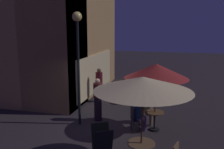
{
  "coord_description": "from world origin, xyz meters",
  "views": [
    {
      "loc": [
        -8.28,
        -2.95,
        3.78
      ],
      "look_at": [
        0.74,
        -0.53,
        1.95
      ],
      "focal_mm": 38.79,
      "sensor_mm": 36.0,
      "label": 1
    }
  ],
  "objects_px": {
    "patio_umbrella_0": "(156,71)",
    "patron_seated_2": "(147,89)",
    "cafe_chair_4": "(124,89)",
    "street_lamp_near_corner": "(78,44)",
    "patron_seated_0": "(138,114)",
    "cafe_chair_1": "(148,109)",
    "patron_seated_3": "(125,87)",
    "menu_sandwich_board": "(102,141)",
    "patron_standing_4": "(99,85)",
    "cafe_table_0": "(155,117)",
    "patron_standing_5": "(98,100)",
    "patron_seated_1": "(149,107)",
    "patio_umbrella_1": "(143,84)",
    "cafe_chair_3": "(150,92)",
    "cafe_table_1": "(141,149)",
    "cafe_table_2": "(134,92)",
    "cafe_chair_0": "(134,117)"
  },
  "relations": [
    {
      "from": "street_lamp_near_corner",
      "to": "cafe_chair_1",
      "type": "bearing_deg",
      "value": -70.95
    },
    {
      "from": "cafe_table_2",
      "to": "patron_standing_4",
      "type": "relative_size",
      "value": 0.44
    },
    {
      "from": "patron_seated_0",
      "to": "patron_seated_3",
      "type": "distance_m",
      "value": 4.0
    },
    {
      "from": "cafe_table_0",
      "to": "patron_seated_2",
      "type": "relative_size",
      "value": 0.56
    },
    {
      "from": "cafe_chair_0",
      "to": "cafe_chair_1",
      "type": "xyz_separation_m",
      "value": [
        1.05,
        -0.36,
        -0.0
      ]
    },
    {
      "from": "cafe_table_2",
      "to": "patron_seated_0",
      "type": "distance_m",
      "value": 3.43
    },
    {
      "from": "patron_seated_0",
      "to": "patio_umbrella_0",
      "type": "bearing_deg",
      "value": -0.0
    },
    {
      "from": "patron_seated_0",
      "to": "patron_seated_3",
      "type": "relative_size",
      "value": 1.01
    },
    {
      "from": "patio_umbrella_0",
      "to": "patron_seated_1",
      "type": "distance_m",
      "value": 1.67
    },
    {
      "from": "street_lamp_near_corner",
      "to": "patron_seated_0",
      "type": "height_order",
      "value": "street_lamp_near_corner"
    },
    {
      "from": "patron_seated_2",
      "to": "patron_seated_1",
      "type": "bearing_deg",
      "value": 76.15
    },
    {
      "from": "cafe_table_0",
      "to": "patron_standing_4",
      "type": "distance_m",
      "value": 4.19
    },
    {
      "from": "patron_standing_5",
      "to": "patron_seated_0",
      "type": "bearing_deg",
      "value": 139.04
    },
    {
      "from": "cafe_chair_1",
      "to": "patron_seated_1",
      "type": "relative_size",
      "value": 0.75
    },
    {
      "from": "cafe_chair_3",
      "to": "patron_standing_4",
      "type": "xyz_separation_m",
      "value": [
        -0.55,
        2.52,
        0.35
      ]
    },
    {
      "from": "patron_standing_4",
      "to": "patron_standing_5",
      "type": "bearing_deg",
      "value": -167.56
    },
    {
      "from": "patio_umbrella_1",
      "to": "patron_seated_0",
      "type": "xyz_separation_m",
      "value": [
        2.3,
        0.44,
        -1.66
      ]
    },
    {
      "from": "street_lamp_near_corner",
      "to": "cafe_chair_1",
      "type": "distance_m",
      "value": 3.77
    },
    {
      "from": "cafe_chair_1",
      "to": "patio_umbrella_0",
      "type": "bearing_deg",
      "value": 0.0
    },
    {
      "from": "cafe_table_1",
      "to": "patron_standing_5",
      "type": "xyz_separation_m",
      "value": [
        2.95,
        2.2,
        0.35
      ]
    },
    {
      "from": "cafe_chair_4",
      "to": "patron_seated_1",
      "type": "relative_size",
      "value": 0.72
    },
    {
      "from": "street_lamp_near_corner",
      "to": "cafe_table_0",
      "type": "xyz_separation_m",
      "value": [
        0.18,
        -2.91,
        -2.66
      ]
    },
    {
      "from": "cafe_table_0",
      "to": "cafe_chair_0",
      "type": "bearing_deg",
      "value": 115.96
    },
    {
      "from": "cafe_table_0",
      "to": "cafe_table_1",
      "type": "xyz_separation_m",
      "value": [
        -2.58,
        0.13,
        0.03
      ]
    },
    {
      "from": "patron_seated_0",
      "to": "patron_standing_4",
      "type": "height_order",
      "value": "patron_standing_4"
    },
    {
      "from": "cafe_table_1",
      "to": "patron_seated_2",
      "type": "xyz_separation_m",
      "value": [
        5.9,
        0.56,
        0.18
      ]
    },
    {
      "from": "cafe_table_1",
      "to": "cafe_table_0",
      "type": "bearing_deg",
      "value": -2.88
    },
    {
      "from": "cafe_chair_4",
      "to": "menu_sandwich_board",
      "type": "bearing_deg",
      "value": -43.29
    },
    {
      "from": "menu_sandwich_board",
      "to": "patron_seated_3",
      "type": "relative_size",
      "value": 0.76
    },
    {
      "from": "cafe_chair_3",
      "to": "patron_seated_0",
      "type": "xyz_separation_m",
      "value": [
        -3.65,
        0.01,
        0.16
      ]
    },
    {
      "from": "menu_sandwich_board",
      "to": "cafe_table_0",
      "type": "bearing_deg",
      "value": -60.42
    },
    {
      "from": "cafe_table_1",
      "to": "patron_seated_2",
      "type": "relative_size",
      "value": 0.59
    },
    {
      "from": "patio_umbrella_1",
      "to": "street_lamp_near_corner",
      "type": "bearing_deg",
      "value": 49.28
    },
    {
      "from": "cafe_table_0",
      "to": "patron_standing_5",
      "type": "relative_size",
      "value": 0.4
    },
    {
      "from": "patio_umbrella_1",
      "to": "cafe_chair_3",
      "type": "height_order",
      "value": "patio_umbrella_1"
    },
    {
      "from": "cafe_table_0",
      "to": "patio_umbrella_0",
      "type": "bearing_deg",
      "value": 90.0
    },
    {
      "from": "cafe_chair_1",
      "to": "patron_standing_4",
      "type": "relative_size",
      "value": 0.53
    },
    {
      "from": "patron_standing_5",
      "to": "cafe_table_0",
      "type": "bearing_deg",
      "value": 150.08
    },
    {
      "from": "patron_seated_0",
      "to": "patron_seated_1",
      "type": "xyz_separation_m",
      "value": [
        0.85,
        -0.29,
        0.01
      ]
    },
    {
      "from": "patio_umbrella_0",
      "to": "patron_seated_2",
      "type": "xyz_separation_m",
      "value": [
        3.33,
        0.69,
        -1.52
      ]
    },
    {
      "from": "cafe_chair_4",
      "to": "patron_seated_2",
      "type": "bearing_deg",
      "value": 28.13
    },
    {
      "from": "menu_sandwich_board",
      "to": "cafe_chair_0",
      "type": "height_order",
      "value": "cafe_chair_0"
    },
    {
      "from": "cafe_chair_1",
      "to": "cafe_chair_4",
      "type": "distance_m",
      "value": 3.32
    },
    {
      "from": "patron_standing_4",
      "to": "cafe_chair_1",
      "type": "bearing_deg",
      "value": -132.16
    },
    {
      "from": "menu_sandwich_board",
      "to": "patio_umbrella_0",
      "type": "xyz_separation_m",
      "value": [
        2.28,
        -1.33,
        1.76
      ]
    },
    {
      "from": "cafe_chair_0",
      "to": "patron_seated_2",
      "type": "distance_m",
      "value": 3.67
    },
    {
      "from": "cafe_table_1",
      "to": "cafe_chair_3",
      "type": "xyz_separation_m",
      "value": [
        5.96,
        0.43,
        -0.01
      ]
    },
    {
      "from": "cafe_chair_3",
      "to": "cafe_table_0",
      "type": "bearing_deg",
      "value": 77.05
    },
    {
      "from": "menu_sandwich_board",
      "to": "patio_umbrella_0",
      "type": "distance_m",
      "value": 3.17
    },
    {
      "from": "patron_seated_3",
      "to": "cafe_table_2",
      "type": "bearing_deg",
      "value": -0.0
    }
  ]
}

